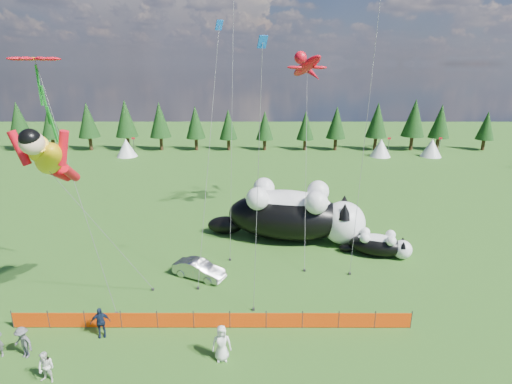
% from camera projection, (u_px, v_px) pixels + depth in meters
% --- Properties ---
extents(ground, '(160.00, 160.00, 0.00)m').
position_uv_depth(ground, '(217.00, 298.00, 24.99)').
color(ground, '#10390A').
rests_on(ground, ground).
extents(safety_fence, '(22.06, 0.06, 1.10)m').
position_uv_depth(safety_fence, '(212.00, 320.00, 21.98)').
color(safety_fence, '#262626').
rests_on(safety_fence, ground).
extents(tree_line, '(90.00, 4.00, 8.00)m').
position_uv_depth(tree_line, '(242.00, 127.00, 66.60)').
color(tree_line, black).
rests_on(tree_line, ground).
extents(festival_tents, '(50.00, 3.20, 2.80)m').
position_uv_depth(festival_tents, '(311.00, 148.00, 62.63)').
color(festival_tents, white).
rests_on(festival_tents, ground).
extents(cat_large, '(13.07, 6.40, 4.75)m').
position_uv_depth(cat_large, '(294.00, 213.00, 32.75)').
color(cat_large, black).
rests_on(cat_large, ground).
extents(cat_small, '(5.28, 2.90, 1.94)m').
position_uv_depth(cat_small, '(380.00, 244.00, 30.23)').
color(cat_small, black).
rests_on(cat_small, ground).
extents(car, '(3.87, 2.74, 1.21)m').
position_uv_depth(car, '(199.00, 269.00, 27.20)').
color(car, '#ACADB1').
rests_on(car, ground).
extents(spectator_b, '(0.83, 0.57, 1.58)m').
position_uv_depth(spectator_b, '(46.00, 368.00, 18.15)').
color(spectator_b, white).
rests_on(spectator_b, ground).
extents(spectator_c, '(1.13, 0.78, 1.74)m').
position_uv_depth(spectator_c, '(100.00, 322.00, 21.20)').
color(spectator_c, '#142039').
rests_on(spectator_c, ground).
extents(spectator_d, '(1.23, 0.92, 1.70)m').
position_uv_depth(spectator_d, '(23.00, 343.00, 19.69)').
color(spectator_d, '#56565B').
rests_on(spectator_d, ground).
extents(spectator_e, '(0.98, 0.68, 1.91)m').
position_uv_depth(spectator_e, '(222.00, 343.00, 19.48)').
color(spectator_e, white).
rests_on(spectator_e, ground).
extents(superhero_kite, '(6.95, 6.02, 11.91)m').
position_uv_depth(superhero_kite, '(49.00, 159.00, 20.40)').
color(superhero_kite, '#E1AC0B').
rests_on(superhero_kite, ground).
extents(gecko_kite, '(5.35, 14.03, 17.12)m').
position_uv_depth(gecko_kite, '(307.00, 66.00, 33.77)').
color(gecko_kite, red).
rests_on(gecko_kite, ground).
extents(flower_kite, '(5.47, 4.52, 14.94)m').
position_uv_depth(flower_kite, '(35.00, 62.00, 21.87)').
color(flower_kite, red).
rests_on(flower_kite, ground).
extents(diamond_kite_a, '(1.85, 5.73, 17.35)m').
position_uv_depth(diamond_kite_a, '(218.00, 44.00, 25.98)').
color(diamond_kite_a, blue).
rests_on(diamond_kite_a, ground).
extents(diamond_kite_c, '(1.01, 1.54, 15.70)m').
position_uv_depth(diamond_kite_c, '(262.00, 63.00, 20.48)').
color(diamond_kite_c, blue).
rests_on(diamond_kite_c, ground).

